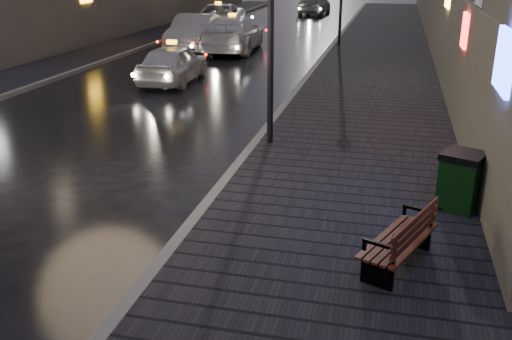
{
  "coord_description": "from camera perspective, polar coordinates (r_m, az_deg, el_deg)",
  "views": [
    {
      "loc": [
        4.52,
        -6.48,
        4.23
      ],
      "look_at": [
        2.41,
        2.28,
        0.85
      ],
      "focal_mm": 40.0,
      "sensor_mm": 36.0,
      "label": 1
    }
  ],
  "objects": [
    {
      "name": "taxi_mid",
      "position": [
        27.6,
        -2.37,
        13.43
      ],
      "size": [
        2.67,
        5.75,
        1.63
      ],
      "primitive_type": "imported",
      "rotation": [
        0.0,
        0.0,
        3.21
      ],
      "color": "white",
      "rests_on": "ground"
    },
    {
      "name": "curb",
      "position": [
        27.95,
        7.34,
        11.85
      ],
      "size": [
        0.2,
        58.0,
        0.15
      ],
      "primitive_type": "cube",
      "color": "slate",
      "rests_on": "ground"
    },
    {
      "name": "taxi_near",
      "position": [
        20.76,
        -8.32,
        10.5
      ],
      "size": [
        1.72,
        4.03,
        1.36
      ],
      "primitive_type": "imported",
      "rotation": [
        0.0,
        0.0,
        3.17
      ],
      "color": "silver",
      "rests_on": "ground"
    },
    {
      "name": "car_left_mid",
      "position": [
        28.24,
        -6.21,
        13.52
      ],
      "size": [
        2.18,
        5.14,
        1.65
      ],
      "primitive_type": "imported",
      "rotation": [
        0.0,
        0.0,
        0.09
      ],
      "color": "#9FA0A7",
      "rests_on": "ground"
    },
    {
      "name": "sidewalk",
      "position": [
        27.79,
        12.35,
        11.5
      ],
      "size": [
        4.6,
        58.0,
        0.15
      ],
      "primitive_type": "cube",
      "color": "black",
      "rests_on": "ground"
    },
    {
      "name": "taxi_far",
      "position": [
        35.1,
        -3.77,
        14.92
      ],
      "size": [
        3.4,
        6.11,
        1.62
      ],
      "primitive_type": "imported",
      "rotation": [
        0.0,
        0.0,
        0.13
      ],
      "color": "white",
      "rests_on": "ground"
    },
    {
      "name": "trash_bin",
      "position": [
        10.29,
        19.79,
        -0.98
      ],
      "size": [
        0.87,
        0.87,
        1.01
      ],
      "rotation": [
        0.0,
        0.0,
        -0.41
      ],
      "color": "black",
      "rests_on": "sidewalk"
    },
    {
      "name": "ground",
      "position": [
        8.96,
        -18.98,
        -8.84
      ],
      "size": [
        120.0,
        120.0,
        0.0
      ],
      "primitive_type": "plane",
      "color": "black",
      "rests_on": "ground"
    },
    {
      "name": "curb_far",
      "position": [
        30.24,
        -10.06,
        12.36
      ],
      "size": [
        0.2,
        58.0,
        0.15
      ],
      "primitive_type": "cube",
      "color": "slate",
      "rests_on": "ground"
    },
    {
      "name": "sidewalk_far",
      "position": [
        30.77,
        -12.34,
        12.34
      ],
      "size": [
        2.4,
        58.0,
        0.15
      ],
      "primitive_type": "cube",
      "color": "black",
      "rests_on": "ground"
    },
    {
      "name": "bench",
      "position": [
        8.18,
        14.53,
        -6.77
      ],
      "size": [
        1.13,
        1.71,
        0.83
      ],
      "rotation": [
        0.0,
        0.0,
        -0.39
      ],
      "color": "black",
      "rests_on": "sidewalk"
    },
    {
      "name": "car_far",
      "position": [
        46.38,
        5.86,
        16.24
      ],
      "size": [
        2.22,
        4.94,
        1.65
      ],
      "primitive_type": "imported",
      "rotation": [
        0.0,
        0.0,
        3.08
      ],
      "color": "#95959D",
      "rests_on": "ground"
    }
  ]
}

